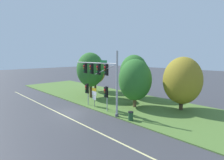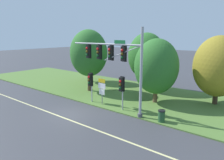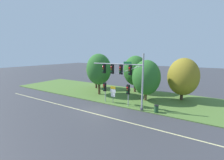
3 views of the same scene
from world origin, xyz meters
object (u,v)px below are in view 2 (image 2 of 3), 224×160
(traffic_signal_mast, at_px, (116,59))
(route_sign_post, at_px, (102,88))
(tree_nearest_road, at_px, (90,54))
(tree_left_of_mast, at_px, (89,53))
(tree_tall_centre, at_px, (218,67))
(pedestrian_signal_further_along, at_px, (90,81))
(trash_bin, at_px, (161,116))
(tree_mid_verge, at_px, (156,66))
(pedestrian_signal_near_kerb, at_px, (122,86))
(tree_behind_signpost, at_px, (147,56))

(traffic_signal_mast, xyz_separation_m, route_sign_post, (-2.05, 0.51, -2.96))
(route_sign_post, height_order, tree_nearest_road, tree_nearest_road)
(route_sign_post, distance_m, tree_left_of_mast, 6.22)
(route_sign_post, height_order, tree_left_of_mast, tree_left_of_mast)
(tree_nearest_road, height_order, tree_tall_centre, tree_tall_centre)
(pedestrian_signal_further_along, xyz_separation_m, trash_bin, (7.77, -0.13, -1.65))
(tree_nearest_road, relative_size, tree_left_of_mast, 0.89)
(tree_nearest_road, bearing_deg, traffic_signal_mast, -35.21)
(traffic_signal_mast, relative_size, route_sign_post, 3.04)
(route_sign_post, relative_size, tree_mid_verge, 0.41)
(tree_mid_verge, bearing_deg, pedestrian_signal_further_along, -141.00)
(traffic_signal_mast, relative_size, pedestrian_signal_near_kerb, 2.56)
(tree_left_of_mast, xyz_separation_m, tree_mid_verge, (8.26, 0.91, -0.89))
(route_sign_post, bearing_deg, tree_nearest_road, 140.65)
(tree_tall_centre, bearing_deg, pedestrian_signal_further_along, -143.31)
(pedestrian_signal_near_kerb, distance_m, tree_tall_centre, 9.48)
(traffic_signal_mast, bearing_deg, pedestrian_signal_near_kerb, 40.39)
(tree_left_of_mast, height_order, tree_behind_signpost, tree_left_of_mast)
(route_sign_post, bearing_deg, tree_mid_verge, 47.12)
(tree_mid_verge, xyz_separation_m, tree_tall_centre, (4.76, 3.23, 0.07))
(route_sign_post, bearing_deg, trash_bin, -2.58)
(tree_nearest_road, height_order, tree_left_of_mast, tree_left_of_mast)
(pedestrian_signal_near_kerb, relative_size, pedestrian_signal_further_along, 1.03)
(tree_behind_signpost, bearing_deg, tree_left_of_mast, -133.77)
(tree_mid_verge, bearing_deg, traffic_signal_mast, -109.45)
(tree_behind_signpost, bearing_deg, pedestrian_signal_further_along, -100.36)
(pedestrian_signal_near_kerb, height_order, tree_nearest_road, tree_nearest_road)
(traffic_signal_mast, relative_size, tree_nearest_road, 1.21)
(traffic_signal_mast, bearing_deg, route_sign_post, 166.02)
(traffic_signal_mast, bearing_deg, tree_mid_verge, 70.55)
(pedestrian_signal_near_kerb, xyz_separation_m, pedestrian_signal_further_along, (-3.83, 0.01, -0.07))
(pedestrian_signal_further_along, height_order, tree_behind_signpost, tree_behind_signpost)
(tree_mid_verge, xyz_separation_m, trash_bin, (2.80, -4.16, -3.11))
(traffic_signal_mast, distance_m, pedestrian_signal_further_along, 4.22)
(tree_behind_signpost, distance_m, tree_mid_verge, 5.38)
(tree_nearest_road, relative_size, tree_tall_centre, 0.98)
(tree_nearest_road, distance_m, tree_mid_verge, 12.13)
(route_sign_post, bearing_deg, pedestrian_signal_near_kerb, -3.89)
(tree_left_of_mast, bearing_deg, trash_bin, -16.38)
(trash_bin, bearing_deg, tree_tall_centre, 75.13)
(pedestrian_signal_further_along, height_order, tree_left_of_mast, tree_left_of_mast)
(traffic_signal_mast, bearing_deg, tree_tall_centre, 50.33)
(pedestrian_signal_further_along, relative_size, tree_mid_verge, 0.47)
(pedestrian_signal_near_kerb, relative_size, tree_mid_verge, 0.49)
(tree_mid_verge, relative_size, tree_tall_centre, 0.96)
(tree_left_of_mast, distance_m, tree_behind_signpost, 6.91)
(pedestrian_signal_further_along, bearing_deg, tree_behind_signpost, 79.64)
(tree_nearest_road, xyz_separation_m, tree_tall_centre, (16.55, 0.39, -0.27))
(pedestrian_signal_further_along, bearing_deg, trash_bin, -0.99)
(trash_bin, bearing_deg, traffic_signal_mast, -177.07)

